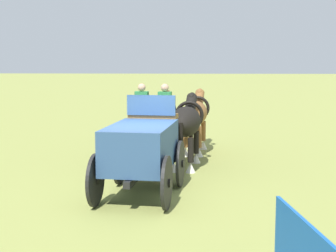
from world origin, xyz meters
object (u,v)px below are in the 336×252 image
at_px(show_wagon, 142,147).
at_px(draft_horse_rear_off, 186,123).
at_px(draft_horse_rear_near, 146,126).
at_px(draft_horse_lead_near, 161,115).
at_px(draft_horse_lead_off, 195,115).

bearing_deg(show_wagon, draft_horse_rear_off, -16.71).
relative_size(show_wagon, draft_horse_rear_near, 1.86).
height_order(draft_horse_rear_off, draft_horse_lead_near, draft_horse_rear_off).
relative_size(draft_horse_rear_off, draft_horse_lead_off, 0.98).
relative_size(draft_horse_rear_off, draft_horse_lead_near, 1.03).
height_order(draft_horse_rear_off, draft_horse_lead_off, draft_horse_rear_off).
bearing_deg(show_wagon, draft_horse_lead_off, -12.36).
height_order(draft_horse_rear_near, draft_horse_lead_near, draft_horse_lead_near).
height_order(draft_horse_rear_near, draft_horse_rear_off, draft_horse_rear_off).
bearing_deg(draft_horse_rear_off, draft_horse_rear_near, 83.03).
distance_m(draft_horse_rear_off, draft_horse_lead_off, 2.61).
bearing_deg(draft_horse_lead_near, draft_horse_lead_off, -96.05).
distance_m(draft_horse_rear_near, draft_horse_lead_off, 2.91).
height_order(draft_horse_lead_near, draft_horse_lead_off, draft_horse_lead_off).
bearing_deg(draft_horse_lead_near, show_wagon, 179.70).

